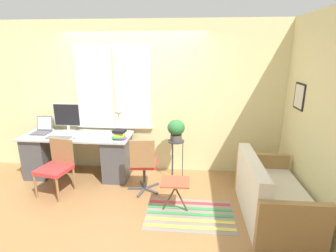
# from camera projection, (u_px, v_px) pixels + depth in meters

# --- Properties ---
(ground_plane) EXTENTS (14.00, 14.00, 0.00)m
(ground_plane) POSITION_uv_depth(u_px,v_px,m) (128.00, 187.00, 4.37)
(ground_plane) COLOR #9E7042
(wall_back_with_window) EXTENTS (9.00, 0.12, 2.70)m
(wall_back_with_window) POSITION_uv_depth(u_px,v_px,m) (134.00, 98.00, 4.73)
(wall_back_with_window) COLOR beige
(wall_back_with_window) RESTS_ON ground_plane
(wall_right_with_picture) EXTENTS (0.08, 9.00, 2.70)m
(wall_right_with_picture) POSITION_uv_depth(u_px,v_px,m) (305.00, 111.00, 3.77)
(wall_right_with_picture) COLOR beige
(wall_right_with_picture) RESTS_ON ground_plane
(desk) EXTENTS (1.89, 0.69, 0.77)m
(desk) POSITION_uv_depth(u_px,v_px,m) (79.00, 154.00, 4.67)
(desk) COLOR #B2B7BC
(desk) RESTS_ON ground_plane
(laptop) EXTENTS (0.29, 0.31, 0.27)m
(laptop) POSITION_uv_depth(u_px,v_px,m) (42.00, 129.00, 4.69)
(laptop) COLOR #4C4C51
(laptop) RESTS_ON desk
(monitor) EXTENTS (0.48, 0.21, 0.51)m
(monitor) POSITION_uv_depth(u_px,v_px,m) (67.00, 117.00, 4.70)
(monitor) COLOR silver
(monitor) RESTS_ON desk
(keyboard) EXTENTS (0.41, 0.15, 0.02)m
(keyboard) POSITION_uv_depth(u_px,v_px,m) (59.00, 138.00, 4.40)
(keyboard) COLOR slate
(keyboard) RESTS_ON desk
(mouse) EXTENTS (0.03, 0.06, 0.03)m
(mouse) POSITION_uv_depth(u_px,v_px,m) (74.00, 138.00, 4.37)
(mouse) COLOR slate
(mouse) RESTS_ON desk
(desk_lamp) EXTENTS (0.16, 0.16, 0.46)m
(desk_lamp) POSITION_uv_depth(u_px,v_px,m) (119.00, 117.00, 4.45)
(desk_lamp) COLOR #BCB299
(desk_lamp) RESTS_ON desk
(book_stack) EXTENTS (0.23, 0.19, 0.16)m
(book_stack) POSITION_uv_depth(u_px,v_px,m) (119.00, 134.00, 4.33)
(book_stack) COLOR purple
(book_stack) RESTS_ON desk
(desk_chair_wooden) EXTENTS (0.53, 0.54, 0.84)m
(desk_chair_wooden) POSITION_uv_depth(u_px,v_px,m) (56.00, 165.00, 4.10)
(desk_chair_wooden) COLOR olive
(desk_chair_wooden) RESTS_ON ground_plane
(office_chair_swivel) EXTENTS (0.52, 0.53, 0.92)m
(office_chair_swivel) POSITION_uv_depth(u_px,v_px,m) (144.00, 163.00, 4.09)
(office_chair_swivel) COLOR #47474C
(office_chair_swivel) RESTS_ON ground_plane
(couch_loveseat) EXTENTS (0.79, 1.47, 0.82)m
(couch_loveseat) POSITION_uv_depth(u_px,v_px,m) (270.00, 197.00, 3.54)
(couch_loveseat) COLOR white
(couch_loveseat) RESTS_ON ground_plane
(plant_stand) EXTENTS (0.28, 0.28, 0.70)m
(plant_stand) POSITION_uv_depth(u_px,v_px,m) (176.00, 145.00, 4.51)
(plant_stand) COLOR #333338
(plant_stand) RESTS_ON ground_plane
(potted_plant) EXTENTS (0.29, 0.29, 0.36)m
(potted_plant) POSITION_uv_depth(u_px,v_px,m) (176.00, 129.00, 4.43)
(potted_plant) COLOR #514C47
(potted_plant) RESTS_ON plant_stand
(floor_rug_striped) EXTENTS (1.22, 0.78, 0.01)m
(floor_rug_striped) POSITION_uv_depth(u_px,v_px,m) (190.00, 214.00, 3.63)
(floor_rug_striped) COLOR gray
(floor_rug_striped) RESTS_ON ground_plane
(folding_stool) EXTENTS (0.39, 0.33, 0.47)m
(folding_stool) POSITION_uv_depth(u_px,v_px,m) (175.00, 184.00, 3.61)
(folding_stool) COLOR #B24C33
(folding_stool) RESTS_ON ground_plane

